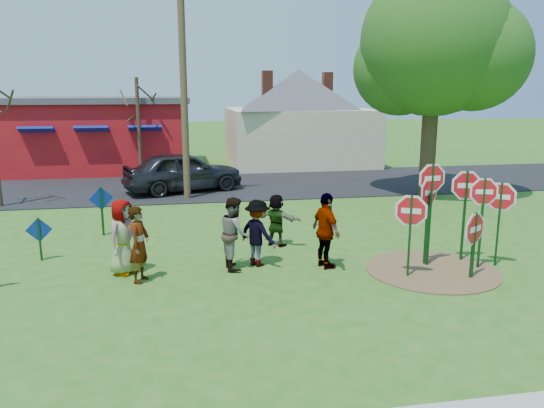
{
  "coord_description": "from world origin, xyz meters",
  "views": [
    {
      "loc": [
        -1.51,
        -12.39,
        4.35
      ],
      "look_at": [
        0.98,
        1.52,
        1.26
      ],
      "focal_mm": 35.0,
      "sensor_mm": 36.0,
      "label": 1
    }
  ],
  "objects_px": {
    "stop_sign_a": "(411,218)",
    "stop_sign_c": "(483,202)",
    "stop_sign_d": "(466,193)",
    "suv": "(183,171)",
    "person_a": "(123,237)",
    "leafy_tree": "(438,50)",
    "person_b": "(139,244)",
    "utility_pole": "(183,81)",
    "stop_sign_b": "(431,188)"
  },
  "relations": [
    {
      "from": "stop_sign_c",
      "to": "leafy_tree",
      "type": "distance_m",
      "value": 10.12
    },
    {
      "from": "stop_sign_c",
      "to": "person_b",
      "type": "relative_size",
      "value": 1.35
    },
    {
      "from": "stop_sign_b",
      "to": "stop_sign_d",
      "type": "bearing_deg",
      "value": 5.66
    },
    {
      "from": "stop_sign_d",
      "to": "leafy_tree",
      "type": "relative_size",
      "value": 0.27
    },
    {
      "from": "stop_sign_a",
      "to": "stop_sign_b",
      "type": "distance_m",
      "value": 1.17
    },
    {
      "from": "stop_sign_a",
      "to": "person_b",
      "type": "distance_m",
      "value": 6.26
    },
    {
      "from": "person_b",
      "to": "leafy_tree",
      "type": "bearing_deg",
      "value": -33.49
    },
    {
      "from": "leafy_tree",
      "to": "stop_sign_c",
      "type": "bearing_deg",
      "value": -109.11
    },
    {
      "from": "stop_sign_d",
      "to": "person_a",
      "type": "height_order",
      "value": "stop_sign_d"
    },
    {
      "from": "stop_sign_b",
      "to": "stop_sign_d",
      "type": "distance_m",
      "value": 1.1
    },
    {
      "from": "stop_sign_d",
      "to": "person_a",
      "type": "distance_m",
      "value": 8.52
    },
    {
      "from": "stop_sign_a",
      "to": "leafy_tree",
      "type": "distance_m",
      "value": 11.15
    },
    {
      "from": "stop_sign_a",
      "to": "stop_sign_c",
      "type": "height_order",
      "value": "stop_sign_c"
    },
    {
      "from": "stop_sign_d",
      "to": "utility_pole",
      "type": "distance_m",
      "value": 11.73
    },
    {
      "from": "stop_sign_b",
      "to": "person_a",
      "type": "xyz_separation_m",
      "value": [
        -7.4,
        0.76,
        -1.06
      ]
    },
    {
      "from": "stop_sign_a",
      "to": "stop_sign_d",
      "type": "xyz_separation_m",
      "value": [
        1.86,
        0.88,
        0.35
      ]
    },
    {
      "from": "utility_pole",
      "to": "person_a",
      "type": "bearing_deg",
      "value": -101.06
    },
    {
      "from": "leafy_tree",
      "to": "suv",
      "type": "bearing_deg",
      "value": 165.51
    },
    {
      "from": "stop_sign_b",
      "to": "person_b",
      "type": "relative_size",
      "value": 1.53
    },
    {
      "from": "utility_pole",
      "to": "stop_sign_a",
      "type": "bearing_deg",
      "value": -63.92
    },
    {
      "from": "leafy_tree",
      "to": "stop_sign_d",
      "type": "bearing_deg",
      "value": -111.06
    },
    {
      "from": "utility_pole",
      "to": "stop_sign_c",
      "type": "bearing_deg",
      "value": -55.02
    },
    {
      "from": "stop_sign_d",
      "to": "suv",
      "type": "height_order",
      "value": "stop_sign_d"
    },
    {
      "from": "stop_sign_a",
      "to": "person_b",
      "type": "bearing_deg",
      "value": -160.32
    },
    {
      "from": "person_a",
      "to": "leafy_tree",
      "type": "relative_size",
      "value": 0.2
    },
    {
      "from": "suv",
      "to": "leafy_tree",
      "type": "bearing_deg",
      "value": -122.65
    },
    {
      "from": "stop_sign_d",
      "to": "person_b",
      "type": "height_order",
      "value": "stop_sign_d"
    },
    {
      "from": "stop_sign_c",
      "to": "utility_pole",
      "type": "bearing_deg",
      "value": 140.43
    },
    {
      "from": "stop_sign_b",
      "to": "stop_sign_c",
      "type": "height_order",
      "value": "stop_sign_b"
    },
    {
      "from": "person_a",
      "to": "utility_pole",
      "type": "relative_size",
      "value": 0.21
    },
    {
      "from": "stop_sign_c",
      "to": "utility_pole",
      "type": "relative_size",
      "value": 0.27
    },
    {
      "from": "stop_sign_a",
      "to": "person_a",
      "type": "xyz_separation_m",
      "value": [
        -6.6,
        1.41,
        -0.52
      ]
    },
    {
      "from": "stop_sign_a",
      "to": "suv",
      "type": "bearing_deg",
      "value": 140.57
    },
    {
      "from": "leafy_tree",
      "to": "person_a",
      "type": "bearing_deg",
      "value": -146.88
    },
    {
      "from": "person_b",
      "to": "suv",
      "type": "height_order",
      "value": "person_b"
    },
    {
      "from": "suv",
      "to": "person_b",
      "type": "bearing_deg",
      "value": 155.74
    },
    {
      "from": "stop_sign_a",
      "to": "stop_sign_c",
      "type": "relative_size",
      "value": 0.88
    },
    {
      "from": "stop_sign_c",
      "to": "leafy_tree",
      "type": "height_order",
      "value": "leafy_tree"
    },
    {
      "from": "stop_sign_c",
      "to": "suv",
      "type": "relative_size",
      "value": 0.48
    },
    {
      "from": "stop_sign_d",
      "to": "person_b",
      "type": "relative_size",
      "value": 1.4
    },
    {
      "from": "suv",
      "to": "utility_pole",
      "type": "distance_m",
      "value": 4.03
    },
    {
      "from": "person_a",
      "to": "utility_pole",
      "type": "xyz_separation_m",
      "value": [
        1.69,
        8.62,
        3.71
      ]
    },
    {
      "from": "stop_sign_c",
      "to": "person_a",
      "type": "relative_size",
      "value": 1.32
    },
    {
      "from": "stop_sign_b",
      "to": "stop_sign_d",
      "type": "xyz_separation_m",
      "value": [
        1.06,
        0.23,
        -0.2
      ]
    },
    {
      "from": "stop_sign_a",
      "to": "leafy_tree",
      "type": "relative_size",
      "value": 0.23
    },
    {
      "from": "stop_sign_b",
      "to": "leafy_tree",
      "type": "height_order",
      "value": "leafy_tree"
    },
    {
      "from": "stop_sign_a",
      "to": "stop_sign_d",
      "type": "height_order",
      "value": "stop_sign_d"
    },
    {
      "from": "stop_sign_a",
      "to": "stop_sign_b",
      "type": "height_order",
      "value": "stop_sign_b"
    },
    {
      "from": "person_b",
      "to": "utility_pole",
      "type": "distance_m",
      "value": 10.05
    },
    {
      "from": "person_a",
      "to": "leafy_tree",
      "type": "distance_m",
      "value": 14.66
    }
  ]
}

